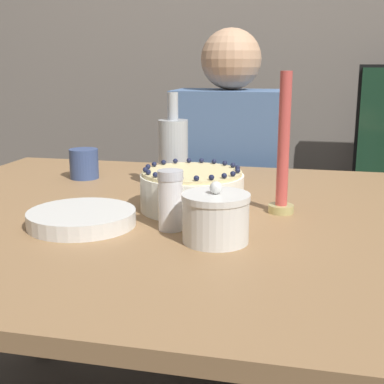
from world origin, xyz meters
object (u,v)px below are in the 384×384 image
bottle (173,152)px  person_man_blue_shirt (229,214)px  sugar_bowl (216,217)px  candle (283,156)px  cake (192,190)px  sugar_shaker (171,200)px

bottle → person_man_blue_shirt: (0.07, 0.55, -0.32)m
sugar_bowl → candle: candle is taller
candle → cake: bearing=-175.0°
bottle → sugar_shaker: bearing=-76.0°
sugar_shaker → bottle: bearing=104.0°
sugar_bowl → person_man_blue_shirt: person_man_blue_shirt is taller
sugar_bowl → cake: bearing=114.0°
sugar_shaker → candle: candle is taller
cake → sugar_bowl: size_ratio=1.84×
candle → person_man_blue_shirt: 0.84m
bottle → cake: bearing=-63.9°
cake → candle: candle is taller
cake → person_man_blue_shirt: size_ratio=0.20×
cake → bottle: size_ratio=0.93×
candle → person_man_blue_shirt: (-0.23, 0.73, -0.35)m
sugar_shaker → bottle: 0.37m
person_man_blue_shirt → cake: bearing=92.3°
person_man_blue_shirt → bottle: bearing=83.1°
sugar_bowl → sugar_shaker: bearing=152.6°
sugar_shaker → candle: size_ratio=0.39×
sugar_shaker → candle: bearing=40.4°
bottle → person_man_blue_shirt: bearing=83.1°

